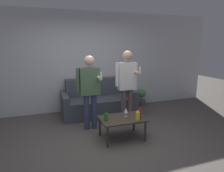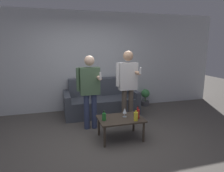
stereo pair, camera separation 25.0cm
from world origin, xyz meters
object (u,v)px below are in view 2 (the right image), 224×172
Objects in this scene: coffee_table at (120,120)px; bottle_orange at (104,116)px; person_standing_left at (90,87)px; person_standing_right at (128,82)px; couch at (100,101)px.

bottle_orange reaches higher than coffee_table.
person_standing_left is (-0.48, 0.65, 0.56)m from coffee_table.
person_standing_right reaches higher than coffee_table.
bottle_orange is (-0.29, -1.62, 0.17)m from couch.
person_standing_left is 0.95× the size of person_standing_right.
person_standing_left is (-0.15, 0.67, 0.44)m from bottle_orange.
person_standing_left is 0.87m from person_standing_right.
coffee_table is 0.51× the size of person_standing_right.
person_standing_left reaches higher than bottle_orange.
person_standing_right is (0.72, 0.70, 0.51)m from bottle_orange.
coffee_table is at bearing -88.49° from couch.
person_standing_left reaches higher than coffee_table.
couch is 2.22× the size of coffee_table.
bottle_orange is at bearing -176.27° from coffee_table.
person_standing_left is at bearing -114.80° from couch.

